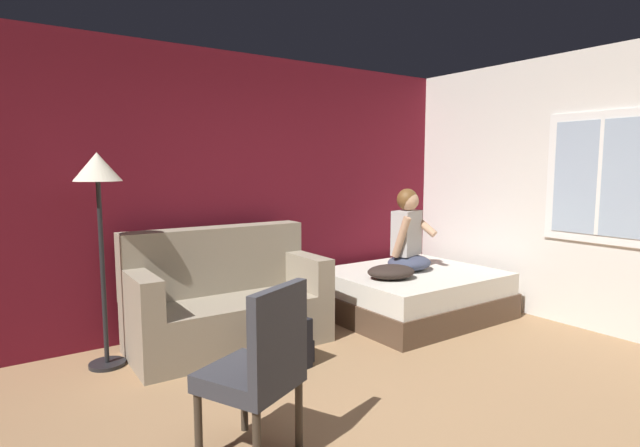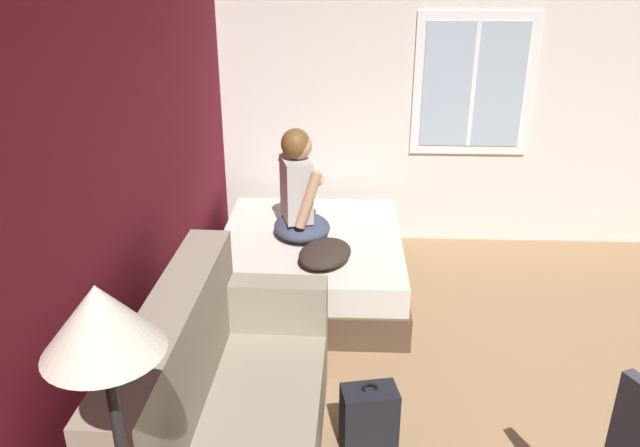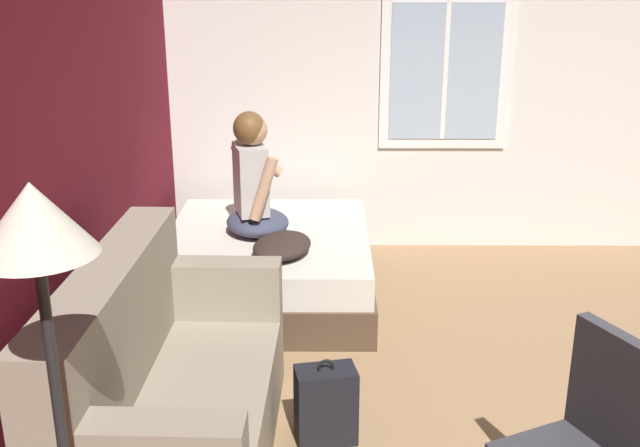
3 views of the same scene
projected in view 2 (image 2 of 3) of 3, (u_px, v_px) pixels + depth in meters
name	position (u px, v px, depth m)	size (l,w,h in m)	color
wall_back_accent	(72.00, 246.00, 2.77)	(11.18, 0.16, 2.70)	maroon
wall_side_with_window	(514.00, 99.00, 5.57)	(0.19, 6.67, 2.70)	silver
bed	(311.00, 264.00, 5.04)	(1.72, 1.47, 0.48)	#4C3828
couch	(224.00, 416.00, 3.16)	(1.72, 0.86, 1.04)	gray
person_seated	(299.00, 194.00, 4.81)	(0.62, 0.57, 0.88)	#383D51
backpack	(368.00, 420.00, 3.42)	(0.28, 0.33, 0.46)	black
throw_pillow	(325.00, 253.00, 4.51)	(0.48, 0.36, 0.14)	#2D231E
cell_phone	(324.00, 257.00, 4.60)	(0.07, 0.14, 0.01)	#B7B7BC
floor_lamp	(107.00, 366.00, 1.83)	(0.36, 0.36, 1.70)	black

